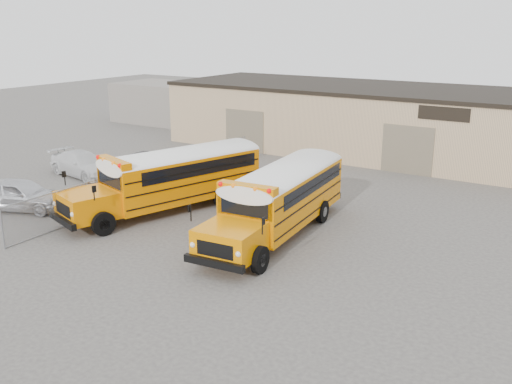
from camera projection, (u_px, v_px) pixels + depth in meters
The scene contains 10 objects.
ground at pixel (208, 233), 25.35m from camera, with size 120.00×120.00×0.00m, color #494543.
warehouse at pixel (376, 119), 40.85m from camera, with size 30.20×10.20×4.67m.
chainlink_fence at pixel (152, 180), 30.61m from camera, with size 0.07×18.07×1.81m.
distant_building_left at pixel (162, 102), 53.95m from camera, with size 8.00×6.00×3.60m, color slate.
school_bus_left at pixel (269, 156), 32.10m from camera, with size 5.58×10.78×3.07m.
school_bus_right at pixel (330, 165), 30.30m from camera, with size 3.42×10.46×3.01m.
tarp_bundle at pixel (244, 218), 25.08m from camera, with size 1.05×1.05×1.43m.
car_silver at pixel (19, 194), 28.30m from camera, with size 1.92×4.76×1.62m, color silver.
car_white at pixel (83, 164), 34.73m from camera, with size 2.04×5.02×1.46m, color silver.
car_dark at pixel (148, 165), 34.71m from camera, with size 1.44×4.13×1.36m, color black.
Camera 1 is at (14.55, -18.93, 8.97)m, focal length 40.00 mm.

